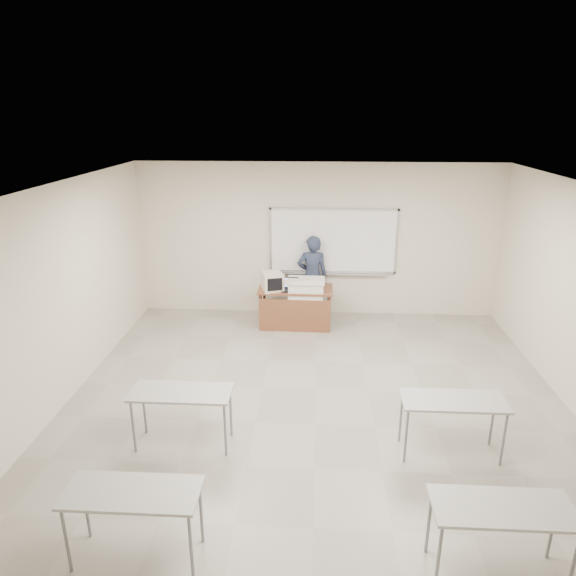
# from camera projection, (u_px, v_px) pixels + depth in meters

# --- Properties ---
(floor) EXTENTS (7.00, 8.00, 0.01)m
(floor) POSITION_uv_depth(u_px,v_px,m) (315.00, 425.00, 6.73)
(floor) COLOR gray
(floor) RESTS_ON ground
(whiteboard) EXTENTS (2.48, 0.10, 1.31)m
(whiteboard) POSITION_uv_depth(u_px,v_px,m) (333.00, 242.00, 9.97)
(whiteboard) COLOR white
(whiteboard) RESTS_ON floor
(student_desks) EXTENTS (4.40, 2.20, 0.73)m
(student_desks) POSITION_uv_depth(u_px,v_px,m) (315.00, 444.00, 5.23)
(student_desks) COLOR #A6A7A2
(student_desks) RESTS_ON floor
(instructor_desk) EXTENTS (1.38, 0.69, 0.75)m
(instructor_desk) POSITION_uv_depth(u_px,v_px,m) (295.00, 301.00, 9.58)
(instructor_desk) COLOR brown
(instructor_desk) RESTS_ON floor
(podium) EXTENTS (0.68, 0.50, 0.95)m
(podium) POSITION_uv_depth(u_px,v_px,m) (306.00, 304.00, 9.60)
(podium) COLOR white
(podium) RESTS_ON floor
(crt_monitor) EXTENTS (0.36, 0.41, 0.34)m
(crt_monitor) POSITION_uv_depth(u_px,v_px,m) (272.00, 281.00, 9.47)
(crt_monitor) COLOR beige
(crt_monitor) RESTS_ON instructor_desk
(laptop) EXTENTS (0.30, 0.28, 0.22)m
(laptop) POSITION_uv_depth(u_px,v_px,m) (290.00, 287.00, 9.48)
(laptop) COLOR black
(laptop) RESTS_ON instructor_desk
(mouse) EXTENTS (0.10, 0.07, 0.04)m
(mouse) POSITION_uv_depth(u_px,v_px,m) (306.00, 291.00, 9.41)
(mouse) COLOR #A2A6AA
(mouse) RESTS_ON instructor_desk
(keyboard) EXTENTS (0.53, 0.30, 0.03)m
(keyboard) POSITION_uv_depth(u_px,v_px,m) (298.00, 281.00, 9.34)
(keyboard) COLOR beige
(keyboard) RESTS_ON podium
(presenter) EXTENTS (0.63, 0.44, 1.63)m
(presenter) POSITION_uv_depth(u_px,v_px,m) (312.00, 276.00, 10.09)
(presenter) COLOR black
(presenter) RESTS_ON floor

